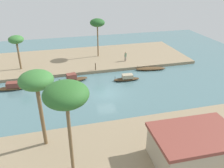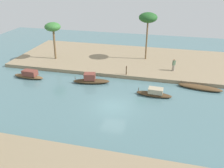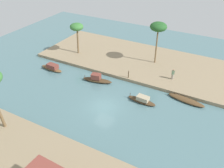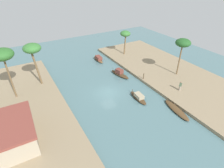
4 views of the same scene
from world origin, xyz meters
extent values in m
plane|color=slate|center=(0.00, 0.00, 0.00)|extent=(65.28, 65.28, 0.00)
cube|color=#937F60|center=(0.00, -14.18, 0.25)|extent=(36.93, 13.85, 0.49)
ellipsoid|color=brown|center=(-9.35, -6.43, 0.23)|extent=(5.32, 1.93, 0.47)
cylinder|color=brown|center=(-7.09, -6.76, 0.60)|extent=(0.07, 0.07, 0.37)
ellipsoid|color=#47331E|center=(4.08, -4.98, 0.27)|extent=(4.83, 2.12, 0.53)
cube|color=brown|center=(4.27, -4.93, 0.94)|extent=(1.59, 1.29, 0.82)
cylinder|color=#47331E|center=(6.10, -4.55, 0.68)|extent=(0.07, 0.07, 0.40)
ellipsoid|color=brown|center=(12.83, -4.53, 0.22)|extent=(4.43, 1.36, 0.44)
cube|color=brown|center=(12.53, -4.51, 0.79)|extent=(1.95, 1.16, 0.69)
ellipsoid|color=#47331E|center=(-4.02, -3.39, 0.21)|extent=(4.17, 1.39, 0.41)
cube|color=tan|center=(-4.17, -3.38, 0.70)|extent=(1.71, 1.11, 0.58)
cylinder|color=#47331E|center=(-2.22, -3.50, 0.59)|extent=(0.07, 0.07, 0.43)
cylinder|color=gray|center=(-6.11, -10.54, 0.91)|extent=(0.52, 0.52, 0.82)
cube|color=#4C664C|center=(-6.11, -10.54, 1.64)|extent=(0.43, 0.41, 0.65)
sphere|color=#9E7556|center=(-6.11, -10.54, 2.08)|extent=(0.22, 0.22, 0.22)
cylinder|color=#4C3823|center=(0.02, -7.65, 1.09)|extent=(0.14, 0.14, 1.18)
cylinder|color=brown|center=(-1.82, -14.48, 3.43)|extent=(0.25, 0.32, 5.87)
ellipsoid|color=#235623|center=(-1.82, -14.48, 6.91)|extent=(2.73, 2.73, 1.50)
cylinder|color=brown|center=(12.11, -11.43, 2.75)|extent=(0.31, 0.56, 4.53)
ellipsoid|color=#387533|center=(12.11, -11.43, 5.49)|extent=(2.40, 2.40, 1.32)
camera|label=1|loc=(6.41, 27.73, 15.17)|focal=37.16mm
camera|label=2|loc=(-4.85, 20.70, 12.94)|focal=37.27mm
camera|label=3|loc=(-13.17, 21.99, 20.11)|focal=38.83mm
camera|label=4|loc=(-22.28, 12.27, 17.65)|focal=28.77mm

